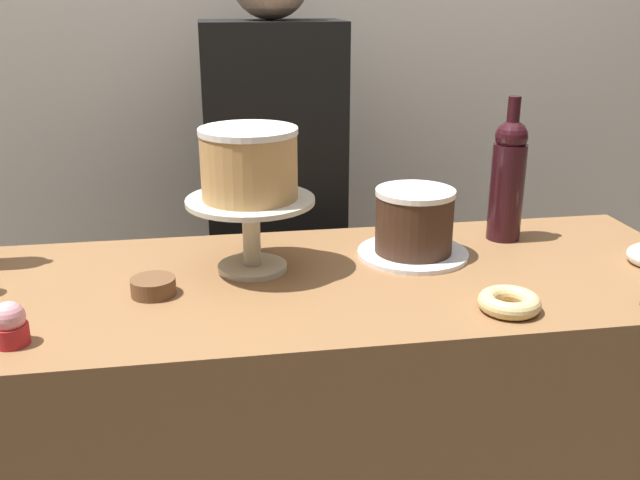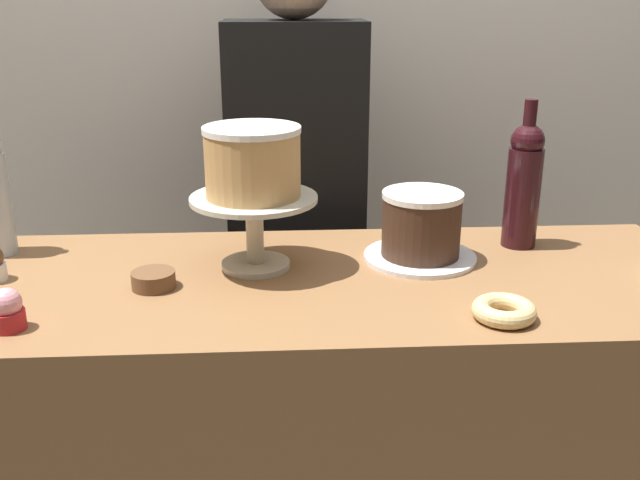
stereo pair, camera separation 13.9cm
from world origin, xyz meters
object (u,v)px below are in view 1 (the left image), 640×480
(cake_stand_pedestal, at_px, (251,221))
(donut_glazed, at_px, (509,302))
(cupcake_strawberry, at_px, (10,325))
(cookie_stack, at_px, (153,287))
(white_layer_cake, at_px, (249,163))
(chocolate_round_cake, at_px, (414,221))
(wine_bottle_dark_red, at_px, (508,178))
(barista_figure, at_px, (276,234))

(cake_stand_pedestal, height_order, donut_glazed, cake_stand_pedestal)
(cupcake_strawberry, bearing_deg, cookie_stack, 37.66)
(cake_stand_pedestal, distance_m, donut_glazed, 0.52)
(white_layer_cake, height_order, chocolate_round_cake, white_layer_cake)
(chocolate_round_cake, distance_m, cupcake_strawberry, 0.81)
(white_layer_cake, bearing_deg, chocolate_round_cake, 4.32)
(white_layer_cake, distance_m, wine_bottle_dark_red, 0.60)
(wine_bottle_dark_red, xyz_separation_m, cupcake_strawberry, (-0.99, -0.36, -0.11))
(cupcake_strawberry, bearing_deg, chocolate_round_cake, 20.92)
(chocolate_round_cake, height_order, wine_bottle_dark_red, wine_bottle_dark_red)
(wine_bottle_dark_red, height_order, cookie_stack, wine_bottle_dark_red)
(cake_stand_pedestal, bearing_deg, chocolate_round_cake, 4.32)
(cupcake_strawberry, bearing_deg, cake_stand_pedestal, 32.77)
(donut_glazed, height_order, barista_figure, barista_figure)
(wine_bottle_dark_red, bearing_deg, white_layer_cake, -170.20)
(barista_figure, bearing_deg, cake_stand_pedestal, -101.42)
(white_layer_cake, relative_size, wine_bottle_dark_red, 0.59)
(wine_bottle_dark_red, distance_m, cupcake_strawberry, 1.06)
(wine_bottle_dark_red, relative_size, barista_figure, 0.20)
(donut_glazed, relative_size, cookie_stack, 1.33)
(cake_stand_pedestal, xyz_separation_m, white_layer_cake, (0.00, 0.00, 0.12))
(cupcake_strawberry, xyz_separation_m, cookie_stack, (0.21, 0.17, -0.02))
(chocolate_round_cake, height_order, cupcake_strawberry, chocolate_round_cake)
(white_layer_cake, bearing_deg, barista_figure, 78.58)
(white_layer_cake, bearing_deg, cupcake_strawberry, -147.23)
(chocolate_round_cake, height_order, barista_figure, barista_figure)
(cookie_stack, bearing_deg, donut_glazed, -15.60)
(cookie_stack, relative_size, barista_figure, 0.05)
(cupcake_strawberry, height_order, donut_glazed, cupcake_strawberry)
(barista_figure, bearing_deg, cookie_stack, -116.75)
(donut_glazed, distance_m, barista_figure, 0.83)
(cake_stand_pedestal, bearing_deg, cookie_stack, -153.36)
(cupcake_strawberry, distance_m, donut_glazed, 0.85)
(cake_stand_pedestal, xyz_separation_m, cookie_stack, (-0.19, -0.10, -0.09))
(chocolate_round_cake, distance_m, wine_bottle_dark_red, 0.26)
(cupcake_strawberry, relative_size, barista_figure, 0.05)
(white_layer_cake, xyz_separation_m, wine_bottle_dark_red, (0.58, 0.10, -0.08))
(wine_bottle_dark_red, bearing_deg, cookie_stack, -165.73)
(chocolate_round_cake, relative_size, cookie_stack, 2.00)
(cake_stand_pedestal, distance_m, cupcake_strawberry, 0.49)
(cake_stand_pedestal, relative_size, barista_figure, 0.16)
(white_layer_cake, height_order, donut_glazed, white_layer_cake)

